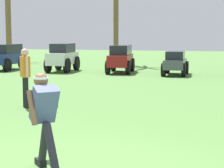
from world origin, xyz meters
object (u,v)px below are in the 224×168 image
palm_tree_far_left (8,6)px  frisbee_thrower (45,116)px  parked_car_slot_b (63,57)px  parked_car_slot_a (7,56)px  teammate_near_sideline (25,72)px  parked_car_slot_d (175,63)px  frisbee_in_flight (40,107)px  parked_car_slot_c (121,58)px

palm_tree_far_left → frisbee_thrower: bearing=-61.5°
parked_car_slot_b → palm_tree_far_left: 10.15m
parked_car_slot_a → parked_car_slot_b: size_ratio=1.01×
teammate_near_sideline → parked_car_slot_a: 11.85m
frisbee_thrower → teammate_near_sideline: (-2.53, 4.71, 0.15)m
parked_car_slot_d → palm_tree_far_left: (-12.31, 7.55, 3.17)m
parked_car_slot_a → parked_car_slot_b: (3.12, -0.07, 0.02)m
frisbee_in_flight → parked_car_slot_d: 13.78m
frisbee_in_flight → parked_car_slot_a: size_ratio=0.13×
teammate_near_sideline → parked_car_slot_b: bearing=105.3°
teammate_near_sideline → parked_car_slot_a: bearing=119.9°
parked_car_slot_c → palm_tree_far_left: size_ratio=0.37×
frisbee_thrower → parked_car_slot_c: (-2.34, 14.97, -0.07)m
frisbee_in_flight → parked_car_slot_b: size_ratio=0.13×
parked_car_slot_a → parked_car_slot_d: 8.84m
parked_car_slot_d → parked_car_slot_b: bearing=175.4°
frisbee_thrower → parked_car_slot_c: size_ratio=0.57×
frisbee_in_flight → teammate_near_sideline: teammate_near_sideline is taller
teammate_near_sideline → palm_tree_far_left: bearing=118.6°
parked_car_slot_c → frisbee_thrower: bearing=-81.1°
frisbee_thrower → parked_car_slot_d: size_ratio=0.64×
parked_car_slot_a → parked_car_slot_d: (8.82, -0.53, -0.16)m
frisbee_in_flight → parked_car_slot_b: (-4.94, 14.21, -0.05)m
frisbee_in_flight → parked_car_slot_b: bearing=109.2°
frisbee_in_flight → parked_car_slot_d: (0.76, 13.76, -0.23)m
frisbee_in_flight → parked_car_slot_c: parked_car_slot_c is taller
teammate_near_sideline → parked_car_slot_b: teammate_near_sideline is taller
frisbee_in_flight → palm_tree_far_left: palm_tree_far_left is taller
frisbee_thrower → teammate_near_sideline: 5.35m
teammate_near_sideline → palm_tree_far_left: 19.88m
frisbee_thrower → parked_car_slot_c: 15.15m
frisbee_thrower → parked_car_slot_b: size_ratio=0.59×
teammate_near_sideline → parked_car_slot_d: teammate_near_sideline is taller
parked_car_slot_b → parked_car_slot_d: 5.72m
frisbee_in_flight → palm_tree_far_left: 24.41m
parked_car_slot_b → parked_car_slot_d: size_ratio=1.08×
frisbee_thrower → parked_car_slot_a: (-8.44, 14.98, -0.07)m
frisbee_thrower → palm_tree_far_left: size_ratio=0.21×
frisbee_thrower → parked_car_slot_b: (-5.32, 14.90, -0.05)m
parked_car_slot_d → palm_tree_far_left: palm_tree_far_left is taller
frisbee_in_flight → teammate_near_sideline: bearing=118.2°
teammate_near_sideline → frisbee_thrower: bearing=-61.8°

